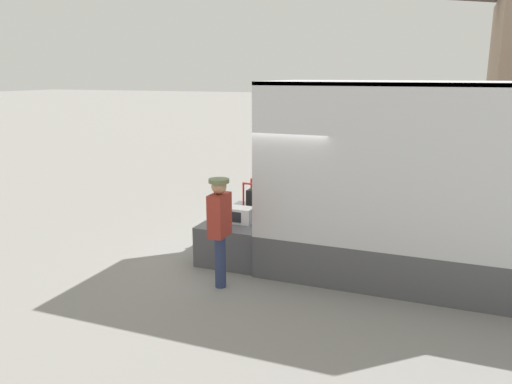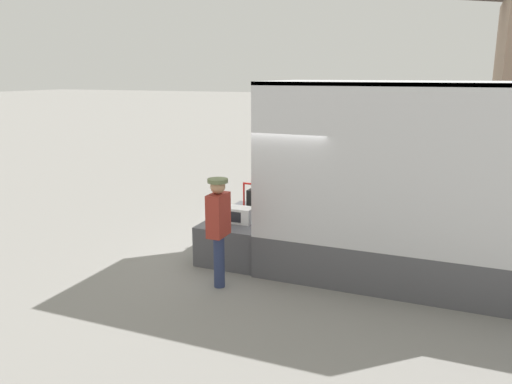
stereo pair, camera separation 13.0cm
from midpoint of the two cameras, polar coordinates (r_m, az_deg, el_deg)
ground_plane at (r=9.70m, az=1.64°, el=-7.30°), size 160.00×160.00×0.00m
box_truck at (r=8.93m, az=26.28°, el=-4.00°), size 6.65×2.23×3.31m
tailgate_deck at (r=9.78m, az=-1.60°, el=-4.84°), size 1.18×2.12×0.74m
microwave at (r=9.24m, az=-2.43°, el=-2.62°), size 0.55×0.34×0.28m
portable_generator at (r=9.99m, az=0.17°, el=-0.88°), size 0.58×0.45×0.60m
worker_person at (r=8.01m, az=-4.65°, el=-3.33°), size 0.33×0.44×1.82m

